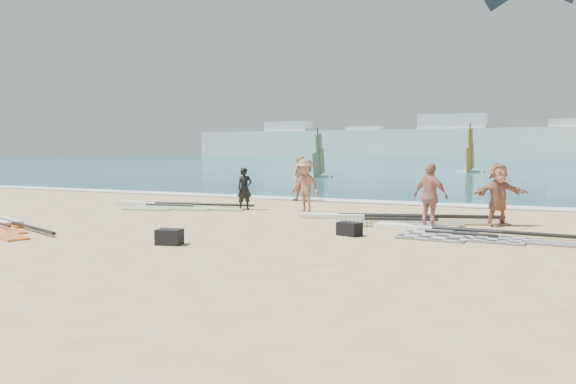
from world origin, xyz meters
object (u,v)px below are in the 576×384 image
at_px(beachgoer_left, 302,179).
at_px(beachgoer_mid, 305,186).
at_px(rig_green, 168,206).
at_px(rig_grey, 449,233).
at_px(rig_orange, 383,219).
at_px(gear_bag_far, 349,229).
at_px(person_wetsuit, 245,189).
at_px(gear_bag_near, 169,237).
at_px(beachgoer_right, 498,194).
at_px(beachgoer_back, 431,196).

height_order(beachgoer_left, beachgoer_mid, beachgoer_left).
distance_m(rig_green, beachgoer_mid, 5.58).
relative_size(rig_grey, rig_orange, 0.81).
xyz_separation_m(gear_bag_far, beachgoer_mid, (-3.11, 4.29, 0.76)).
xyz_separation_m(person_wetsuit, beachgoer_left, (0.53, 3.87, 0.18)).
bearing_deg(gear_bag_far, rig_grey, 28.89).
distance_m(gear_bag_near, beachgoer_left, 11.32).
bearing_deg(person_wetsuit, gear_bag_far, -87.64).
bearing_deg(beachgoer_right, beachgoer_mid, 136.49).
xyz_separation_m(rig_orange, gear_bag_far, (0.08, -3.32, 0.12)).
height_order(gear_bag_near, beachgoer_mid, beachgoer_mid).
distance_m(rig_green, beachgoer_back, 10.44).
relative_size(gear_bag_far, person_wetsuit, 0.37).
distance_m(rig_grey, beachgoer_mid, 6.23).
height_order(rig_grey, gear_bag_near, gear_bag_near).
height_order(gear_bag_near, beachgoer_back, beachgoer_back).
bearing_deg(rig_grey, gear_bag_near, -137.97).
bearing_deg(beachgoer_mid, beachgoer_left, 129.80).
relative_size(person_wetsuit, beachgoer_back, 0.84).
distance_m(gear_bag_near, gear_bag_far, 4.47).
bearing_deg(beachgoer_back, rig_green, 14.79).
bearing_deg(beachgoer_left, rig_grey, -42.99).
xyz_separation_m(gear_bag_far, beachgoer_back, (1.63, 1.94, 0.74)).
distance_m(beachgoer_left, beachgoer_mid, 4.23).
height_order(person_wetsuit, beachgoer_back, beachgoer_back).
bearing_deg(beachgoer_left, person_wetsuit, -97.16).
relative_size(beachgoer_left, beachgoer_back, 1.04).
relative_size(beachgoer_left, beachgoer_mid, 1.02).
xyz_separation_m(rig_grey, beachgoer_left, (-7.19, 6.85, 0.89)).
height_order(gear_bag_near, gear_bag_far, gear_bag_near).
bearing_deg(beachgoer_mid, beachgoer_right, 7.70).
bearing_deg(person_wetsuit, rig_green, 137.46).
bearing_deg(beachgoer_right, person_wetsuit, 138.63).
bearing_deg(beachgoer_mid, rig_grey, -15.34).
distance_m(rig_grey, beachgoer_right, 2.65).
bearing_deg(beachgoer_left, beachgoer_back, -42.53).
xyz_separation_m(rig_grey, beachgoer_right, (0.95, 2.32, 0.85)).
bearing_deg(gear_bag_near, beachgoer_back, 45.72).
relative_size(rig_green, person_wetsuit, 3.71).
bearing_deg(rig_grey, beachgoer_left, 140.40).
bearing_deg(gear_bag_near, beachgoer_right, 45.72).
xyz_separation_m(gear_bag_far, beachgoer_right, (3.21, 3.57, 0.73)).
relative_size(gear_bag_near, beachgoer_back, 0.31).
bearing_deg(beachgoer_left, gear_bag_far, -58.02).
distance_m(rig_orange, beachgoer_right, 3.41).
relative_size(gear_bag_near, beachgoer_left, 0.30).
height_order(gear_bag_near, beachgoer_left, beachgoer_left).
height_order(rig_orange, beachgoer_left, beachgoer_left).
bearing_deg(gear_bag_near, person_wetsuit, 106.83).
bearing_deg(person_wetsuit, beachgoer_back, -67.75).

